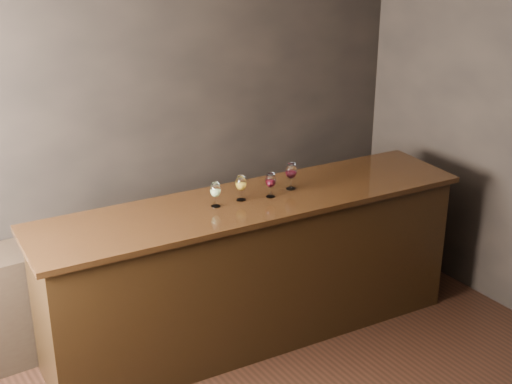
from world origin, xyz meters
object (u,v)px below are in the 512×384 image
back_bar_shelf (89,284)px  glass_red_a (271,181)px  bar_counter (253,272)px  glass_white (215,190)px  glass_red_b (291,172)px  glass_amber (241,184)px

back_bar_shelf → glass_red_a: glass_red_a is taller
bar_counter → glass_white: size_ratio=17.49×
bar_counter → glass_red_a: glass_red_a is taller
glass_red_a → glass_red_b: bearing=12.0°
bar_counter → glass_red_a: bearing=-6.1°
bar_counter → back_bar_shelf: 1.21m
back_bar_shelf → bar_counter: bearing=-34.4°
glass_white → glass_red_b: size_ratio=0.89×
glass_white → glass_red_a: size_ratio=0.98×
bar_counter → glass_red_b: glass_red_b is taller
back_bar_shelf → glass_white: size_ratio=13.25×
glass_white → glass_amber: size_ratio=0.97×
glass_white → glass_amber: 0.20m
glass_white → glass_red_a: bearing=-8.5°
glass_white → glass_amber: bearing=0.3°
glass_amber → glass_red_a: size_ratio=1.01×
bar_counter → back_bar_shelf: bearing=150.2°
glass_amber → glass_red_b: glass_red_b is taller
bar_counter → glass_red_b: (0.34, 0.02, 0.70)m
glass_amber → glass_red_b: (0.41, -0.02, 0.01)m
glass_red_a → glass_red_b: size_ratio=0.91×
glass_red_b → glass_white: bearing=178.4°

